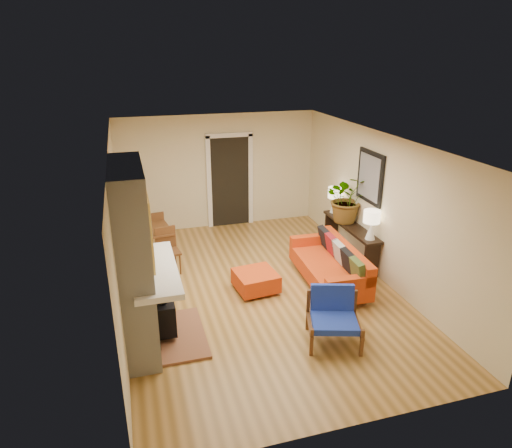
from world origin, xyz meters
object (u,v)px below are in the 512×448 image
at_px(sofa, 333,265).
at_px(console_table, 351,232).
at_px(ottoman, 256,280).
at_px(blue_chair, 333,313).
at_px(lamp_near, 371,221).
at_px(lamp_far, 335,197).
at_px(houseplant, 348,198).
at_px(dining_table, 157,234).

bearing_deg(sofa, console_table, 46.73).
bearing_deg(ottoman, console_table, 18.14).
xyz_separation_m(blue_chair, lamp_near, (1.46, 1.62, 0.65)).
distance_m(blue_chair, lamp_near, 2.28).
relative_size(ottoman, lamp_near, 1.39).
xyz_separation_m(sofa, console_table, (0.74, 0.79, 0.24)).
bearing_deg(lamp_near, lamp_far, 90.00).
height_order(blue_chair, lamp_far, lamp_far).
height_order(lamp_far, houseplant, houseplant).
distance_m(blue_chair, dining_table, 3.98).
bearing_deg(lamp_near, blue_chair, -132.06).
xyz_separation_m(dining_table, lamp_near, (3.65, -1.71, 0.50)).
bearing_deg(dining_table, lamp_near, -25.03).
height_order(ottoman, houseplant, houseplant).
bearing_deg(houseplant, lamp_far, 88.98).
height_order(blue_chair, console_table, blue_chair).
relative_size(blue_chair, dining_table, 0.56).
bearing_deg(lamp_far, blue_chair, -115.17).
relative_size(blue_chair, lamp_near, 1.68).
relative_size(sofa, blue_chair, 2.18).
relative_size(blue_chair, houseplant, 0.94).
relative_size(sofa, ottoman, 2.64).
relative_size(ottoman, lamp_far, 1.39).
bearing_deg(lamp_far, dining_table, 176.63).
bearing_deg(houseplant, sofa, -126.26).
height_order(ottoman, lamp_far, lamp_far).
bearing_deg(lamp_near, dining_table, 154.97).
relative_size(sofa, houseplant, 2.04).
distance_m(sofa, lamp_near, 1.04).
bearing_deg(blue_chair, ottoman, 112.47).
xyz_separation_m(ottoman, dining_table, (-1.51, 1.69, 0.36)).
bearing_deg(blue_chair, dining_table, 123.39).
xyz_separation_m(console_table, lamp_far, (0.00, 0.77, 0.49)).
distance_m(sofa, ottoman, 1.41).
xyz_separation_m(sofa, ottoman, (-1.40, 0.09, -0.14)).
distance_m(blue_chair, lamp_far, 3.50).
bearing_deg(dining_table, blue_chair, -56.61).
relative_size(console_table, houseplant, 1.91).
bearing_deg(sofa, houseplant, 53.74).
xyz_separation_m(sofa, blue_chair, (-0.72, -1.55, 0.08)).
distance_m(sofa, console_table, 1.11).
relative_size(lamp_near, houseplant, 0.56).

